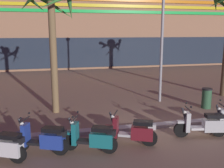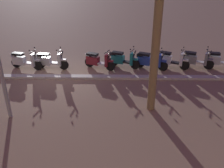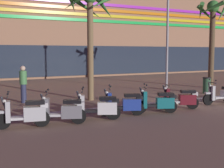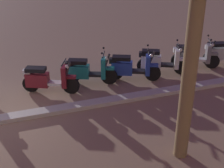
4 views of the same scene
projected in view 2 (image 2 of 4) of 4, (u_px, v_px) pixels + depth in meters
name	position (u px, v px, depth m)	size (l,w,h in m)	color
ground_plane	(56.00, 77.00, 12.36)	(200.00, 200.00, 0.00)	#93755B
curb_strip	(55.00, 77.00, 12.23)	(60.00, 0.36, 0.12)	#BCB7AD
scooter_silver_tail_end	(218.00, 60.00, 13.19)	(1.71, 0.66, 1.17)	black
scooter_grey_gap_after_mid	(195.00, 59.00, 13.32)	(1.63, 0.86, 1.17)	black
scooter_white_mid_rear	(170.00, 59.00, 13.29)	(1.66, 0.93, 1.17)	black
scooter_blue_mid_front	(149.00, 61.00, 13.13)	(1.65, 0.88, 1.17)	black
scooter_teal_lead_nearest	(122.00, 59.00, 13.36)	(1.63, 0.87, 1.17)	black
scooter_maroon_last_in_row	(97.00, 60.00, 13.18)	(1.65, 0.91, 1.04)	black
scooter_silver_mid_centre	(49.00, 60.00, 13.17)	(1.81, 0.68, 1.17)	black
scooter_silver_second_in_line	(24.00, 60.00, 13.16)	(1.79, 0.77, 1.17)	black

